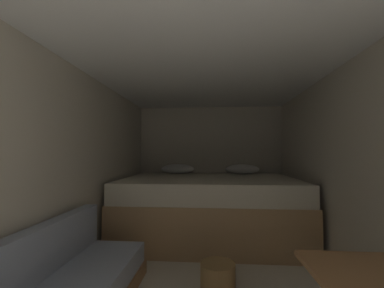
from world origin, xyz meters
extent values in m
cube|color=beige|center=(0.00, 4.43, 1.01)|extent=(2.64, 0.05, 2.03)
cube|color=beige|center=(-1.29, 2.00, 1.01)|extent=(0.05, 4.82, 2.03)
cube|color=beige|center=(1.29, 2.00, 1.01)|extent=(0.05, 4.82, 2.03)
cube|color=white|center=(0.00, 2.00, 2.05)|extent=(2.64, 4.82, 0.05)
cube|color=tan|center=(0.00, 3.49, 0.29)|extent=(2.42, 1.73, 0.59)
cube|color=beige|center=(0.00, 3.49, 0.72)|extent=(2.38, 1.69, 0.26)
ellipsoid|color=white|center=(-0.54, 4.13, 0.93)|extent=(0.56, 0.35, 0.16)
ellipsoid|color=white|center=(0.54, 4.13, 0.93)|extent=(0.56, 0.35, 0.16)
cylinder|color=olive|center=(0.09, 2.03, 0.13)|extent=(0.30, 0.30, 0.25)
camera|label=1|loc=(0.04, -0.18, 1.19)|focal=23.74mm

